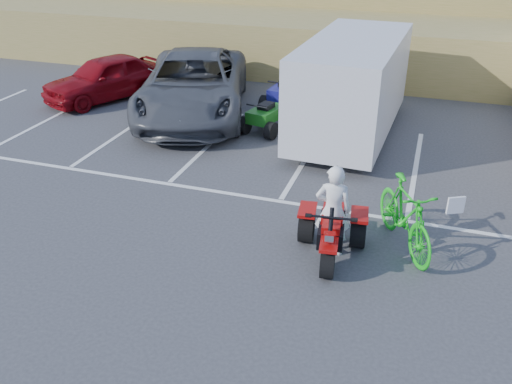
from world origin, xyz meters
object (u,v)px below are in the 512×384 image
(grey_pickup, at_px, (194,85))
(cargo_trailer, at_px, (352,85))
(red_trike_atv, at_px, (329,256))
(quad_atv_green, at_px, (266,131))
(red_car, at_px, (106,78))
(rider, at_px, (333,211))
(quad_atv_blue, at_px, (286,110))
(green_dirt_bike, at_px, (405,216))

(grey_pickup, xyz_separation_m, cargo_trailer, (4.84, -0.28, 0.52))
(red_trike_atv, bearing_deg, grey_pickup, 123.52)
(red_trike_atv, xyz_separation_m, cargo_trailer, (-0.71, 6.16, 1.44))
(cargo_trailer, xyz_separation_m, quad_atv_green, (-2.29, -0.47, -1.44))
(red_car, height_order, quad_atv_green, red_car)
(rider, bearing_deg, quad_atv_green, -68.99)
(red_trike_atv, xyz_separation_m, quad_atv_blue, (-2.93, 7.63, 0.00))
(grey_pickup, bearing_deg, cargo_trailer, -20.70)
(red_trike_atv, bearing_deg, quad_atv_green, 110.53)
(rider, height_order, red_car, rider)
(green_dirt_bike, relative_size, red_car, 0.53)
(grey_pickup, xyz_separation_m, red_car, (-3.40, 0.48, -0.20))
(red_trike_atv, bearing_deg, cargo_trailer, 89.36)
(grey_pickup, bearing_deg, red_trike_atv, -66.68)
(green_dirt_bike, xyz_separation_m, quad_atv_blue, (-4.15, 6.87, -0.67))
(rider, relative_size, grey_pickup, 0.27)
(cargo_trailer, bearing_deg, red_car, 177.27)
(quad_atv_blue, bearing_deg, red_car, -167.72)
(green_dirt_bike, height_order, grey_pickup, grey_pickup)
(red_car, relative_size, cargo_trailer, 0.72)
(rider, height_order, cargo_trailer, cargo_trailer)
(green_dirt_bike, height_order, cargo_trailer, cargo_trailer)
(red_car, bearing_deg, rider, -11.09)
(quad_atv_blue, bearing_deg, cargo_trailer, -27.97)
(red_trike_atv, height_order, cargo_trailer, cargo_trailer)
(quad_atv_green, bearing_deg, green_dirt_bike, -37.17)
(green_dirt_bike, height_order, quad_atv_blue, green_dirt_bike)
(cargo_trailer, height_order, quad_atv_blue, cargo_trailer)
(quad_atv_green, bearing_deg, cargo_trailer, 23.94)
(grey_pickup, xyz_separation_m, quad_atv_blue, (2.61, 1.19, -0.91))
(rider, bearing_deg, red_trike_atv, 90.00)
(red_car, bearing_deg, red_trike_atv, -11.63)
(rider, distance_m, quad_atv_green, 6.36)
(grey_pickup, xyz_separation_m, quad_atv_green, (2.55, -0.75, -0.91))
(red_car, xyz_separation_m, quad_atv_blue, (6.02, 0.71, -0.71))
(red_car, distance_m, quad_atv_green, 6.12)
(rider, height_order, quad_atv_blue, rider)
(quad_atv_green, bearing_deg, red_trike_atv, -49.88)
(green_dirt_bike, distance_m, cargo_trailer, 5.79)
(green_dirt_bike, bearing_deg, cargo_trailer, 81.40)
(rider, distance_m, grey_pickup, 8.38)
(quad_atv_blue, bearing_deg, grey_pickup, -149.94)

